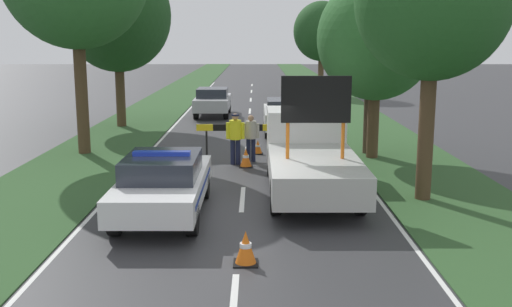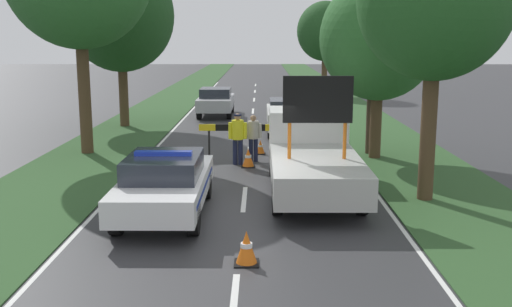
% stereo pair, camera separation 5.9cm
% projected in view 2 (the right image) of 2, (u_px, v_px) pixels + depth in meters
% --- Properties ---
extents(ground_plane, '(160.00, 160.00, 0.00)m').
position_uv_depth(ground_plane, '(243.00, 213.00, 14.31)').
color(ground_plane, '#333335').
extents(lane_markings, '(7.16, 60.68, 0.01)m').
position_uv_depth(lane_markings, '(251.00, 136.00, 25.49)').
color(lane_markings, silver).
rests_on(lane_markings, ground).
extents(grass_verge_left, '(3.66, 120.00, 0.03)m').
position_uv_depth(grass_verge_left, '(157.00, 111.00, 33.97)').
color(grass_verge_left, '#2D5128').
rests_on(grass_verge_left, ground).
extents(grass_verge_right, '(3.66, 120.00, 0.03)m').
position_uv_depth(grass_verge_right, '(349.00, 111.00, 33.90)').
color(grass_verge_right, '#2D5128').
rests_on(grass_verge_right, ground).
extents(police_car, '(1.89, 4.87, 1.56)m').
position_uv_depth(police_car, '(165.00, 183.00, 14.02)').
color(police_car, white).
rests_on(police_car, ground).
extents(work_truck, '(2.23, 6.21, 3.21)m').
position_uv_depth(work_truck, '(312.00, 154.00, 16.29)').
color(work_truck, white).
rests_on(work_truck, ground).
extents(road_barrier, '(3.45, 0.08, 1.16)m').
position_uv_depth(road_barrier, '(249.00, 130.00, 20.74)').
color(road_barrier, black).
rests_on(road_barrier, ground).
extents(police_officer, '(0.61, 0.39, 1.69)m').
position_uv_depth(police_officer, '(238.00, 134.00, 19.57)').
color(police_officer, '#191E38').
rests_on(police_officer, ground).
extents(pedestrian_civilian, '(0.57, 0.36, 1.58)m').
position_uv_depth(pedestrian_civilian, '(253.00, 134.00, 20.04)').
color(pedestrian_civilian, '#191E38').
rests_on(pedestrian_civilian, ground).
extents(traffic_cone_near_police, '(0.47, 0.47, 0.65)m').
position_uv_depth(traffic_cone_near_police, '(157.00, 163.00, 18.43)').
color(traffic_cone_near_police, black).
rests_on(traffic_cone_near_police, ground).
extents(traffic_cone_centre_front, '(0.44, 0.44, 0.61)m').
position_uv_depth(traffic_cone_centre_front, '(248.00, 158.00, 19.31)').
color(traffic_cone_centre_front, black).
rests_on(traffic_cone_centre_front, ground).
extents(traffic_cone_near_truck, '(0.46, 0.46, 0.64)m').
position_uv_depth(traffic_cone_near_truck, '(246.00, 248.00, 11.03)').
color(traffic_cone_near_truck, black).
rests_on(traffic_cone_near_truck, ground).
extents(traffic_cone_behind_barrier, '(0.36, 0.36, 0.51)m').
position_uv_depth(traffic_cone_behind_barrier, '(260.00, 147.00, 21.49)').
color(traffic_cone_behind_barrier, black).
rests_on(traffic_cone_behind_barrier, ground).
extents(queued_car_van_white, '(1.91, 4.32, 1.50)m').
position_uv_depth(queued_car_van_white, '(289.00, 115.00, 25.93)').
color(queued_car_van_white, silver).
rests_on(queued_car_van_white, ground).
extents(queued_car_sedan_silver, '(1.78, 4.27, 1.48)m').
position_uv_depth(queued_car_sedan_silver, '(216.00, 101.00, 31.80)').
color(queued_car_sedan_silver, '#B2B2B7').
rests_on(queued_car_sedan_silver, ground).
extents(roadside_tree_near_right, '(3.97, 3.97, 6.18)m').
position_uv_depth(roadside_tree_near_right, '(379.00, 39.00, 19.99)').
color(roadside_tree_near_right, '#4C3823').
rests_on(roadside_tree_near_right, ground).
extents(roadside_tree_mid_left, '(4.00, 4.00, 6.64)m').
position_uv_depth(roadside_tree_mid_left, '(325.00, 31.00, 42.27)').
color(roadside_tree_mid_left, '#4C3823').
rests_on(roadside_tree_mid_left, ground).
extents(roadside_tree_far_left, '(4.88, 4.88, 7.67)m').
position_uv_depth(roadside_tree_far_left, '(120.00, 16.00, 27.18)').
color(roadside_tree_far_left, '#4C3823').
rests_on(roadside_tree_far_left, ground).
extents(utility_pole, '(1.20, 0.20, 6.05)m').
position_uv_depth(utility_pole, '(371.00, 66.00, 20.91)').
color(utility_pole, '#473828').
rests_on(utility_pole, ground).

